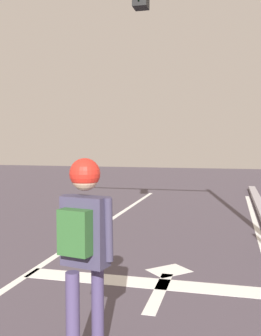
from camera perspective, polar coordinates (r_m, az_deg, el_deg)
stop_bar at (r=5.56m, az=2.79°, el=-16.18°), size 3.54×0.40×0.01m
lane_arrow_stem at (r=5.28m, az=4.15°, el=-17.31°), size 0.16×1.40×0.01m
lane_arrow_head at (r=6.07m, az=5.58°, el=-14.45°), size 0.71×0.71×0.01m
skater at (r=3.28m, az=-6.67°, el=-9.39°), size 0.46×0.63×1.69m
traffic_signal_mast at (r=6.82m, az=13.07°, el=17.63°), size 5.18×0.34×5.04m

